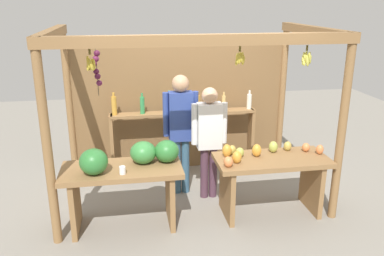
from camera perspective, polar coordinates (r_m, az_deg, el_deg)
The scene contains 7 objects.
ground_plane at distance 5.76m, azimuth -0.31°, elevation -9.18°, with size 12.00×12.00×0.00m, color gray.
market_stall at distance 5.72m, azimuth -1.07°, elevation 4.78°, with size 3.46×1.98×2.28m.
fruit_counter_left at distance 4.77m, azimuth -9.27°, elevation -6.14°, with size 1.44×0.67×1.05m.
fruit_counter_right at distance 5.12m, azimuth 10.93°, elevation -5.93°, with size 1.40×0.64×0.92m.
bottle_shelf_unit at distance 6.10m, azimuth -1.34°, elevation 0.57°, with size 2.22×0.22×1.33m.
vendor_man at distance 5.41m, azimuth -1.61°, elevation 0.61°, with size 0.48×0.23×1.68m.
vendor_woman at distance 5.31m, azimuth 2.46°, elevation -0.81°, with size 0.48×0.21×1.55m.
Camera 1 is at (-0.81, -5.06, 2.63)m, focal length 37.45 mm.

